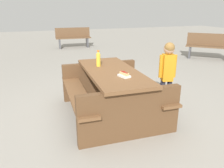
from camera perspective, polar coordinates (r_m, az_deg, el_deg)
ground_plane at (r=3.76m, az=0.00°, el=-7.59°), size 30.00×30.00×0.00m
picnic_table at (r=3.58m, az=0.00°, el=-1.21°), size 1.86×1.48×0.75m
soda_bottle at (r=3.72m, az=-3.50°, el=6.40°), size 0.07×0.07×0.27m
hotdog_tray at (r=3.15m, az=3.13°, el=2.37°), size 0.20×0.15×0.08m
child_in_coat at (r=3.79m, az=14.02°, el=4.04°), size 0.21×0.28×1.16m
park_bench_near at (r=8.37m, az=23.60°, el=8.94°), size 1.32×1.36×0.85m
park_bench_mid at (r=10.13m, az=-9.88°, el=11.70°), size 0.50×1.52×0.85m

